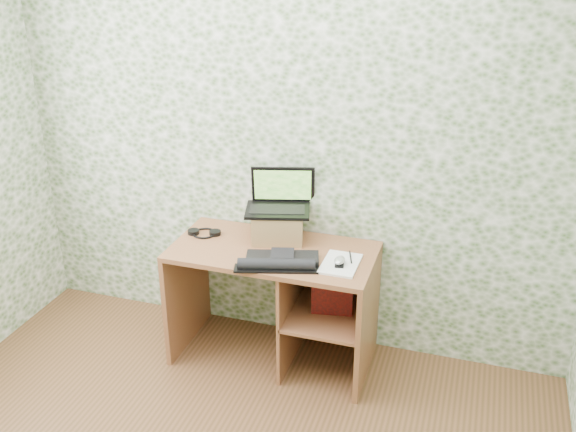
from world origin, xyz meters
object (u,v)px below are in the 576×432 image
(riser, at_px, (278,225))
(notepad, at_px, (341,264))
(desk, at_px, (287,289))
(laptop, at_px, (280,200))
(keyboard, at_px, (280,261))

(riser, xyz_separation_m, notepad, (0.44, -0.21, -0.08))
(desk, height_order, laptop, laptop)
(desk, height_order, notepad, notepad)
(riser, height_order, laptop, laptop)
(keyboard, distance_m, notepad, 0.34)
(desk, xyz_separation_m, keyboard, (0.02, -0.19, 0.29))
(desk, distance_m, notepad, 0.45)
(laptop, xyz_separation_m, keyboard, (0.11, -0.35, -0.22))
(laptop, bearing_deg, desk, -73.87)
(riser, bearing_deg, desk, -50.39)
(riser, relative_size, keyboard, 0.63)
(laptop, height_order, keyboard, laptop)
(riser, distance_m, laptop, 0.16)
(desk, height_order, keyboard, keyboard)
(notepad, bearing_deg, desk, 165.16)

